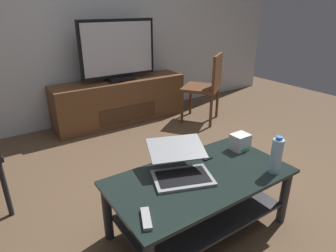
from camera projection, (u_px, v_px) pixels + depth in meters
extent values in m
plane|color=brown|center=(195.00, 205.00, 2.24)|extent=(7.68, 7.68, 0.00)
cube|color=silver|center=(80.00, 9.00, 3.43)|extent=(6.40, 0.12, 2.80)
cube|color=black|center=(201.00, 177.00, 1.85)|extent=(1.19, 0.63, 0.02)
cube|color=#2D2D33|center=(199.00, 211.00, 1.95)|extent=(1.04, 0.55, 0.02)
cylinder|color=#2D2D33|center=(284.00, 197.00, 2.01)|extent=(0.06, 0.06, 0.41)
cylinder|color=#2D2D33|center=(107.00, 212.00, 1.85)|extent=(0.06, 0.06, 0.41)
cylinder|color=#2D2D33|center=(229.00, 164.00, 2.41)|extent=(0.06, 0.06, 0.41)
cube|color=brown|center=(121.00, 101.00, 3.78)|extent=(1.72, 0.43, 0.56)
cube|color=#432A18|center=(129.00, 114.00, 3.65)|extent=(0.78, 0.01, 0.20)
cube|color=black|center=(120.00, 78.00, 3.64)|extent=(0.34, 0.20, 0.05)
cube|color=black|center=(118.00, 49.00, 3.50)|extent=(0.97, 0.04, 0.68)
cube|color=#B2B7C1|center=(119.00, 49.00, 3.48)|extent=(0.90, 0.01, 0.62)
cube|color=#59331E|center=(201.00, 88.00, 3.74)|extent=(0.61, 0.61, 0.04)
cube|color=#59331E|center=(217.00, 72.00, 3.59)|extent=(0.36, 0.27, 0.44)
cylinder|color=#59331E|center=(190.00, 99.00, 4.05)|extent=(0.04, 0.04, 0.42)
cylinder|color=#59331E|center=(182.00, 108.00, 3.72)|extent=(0.04, 0.04, 0.42)
cylinder|color=#59331E|center=(217.00, 102.00, 3.93)|extent=(0.04, 0.04, 0.42)
cylinder|color=#59331E|center=(211.00, 111.00, 3.60)|extent=(0.04, 0.04, 0.42)
cylinder|color=black|center=(6.00, 189.00, 2.06)|extent=(0.04, 0.04, 0.45)
cube|color=gray|center=(183.00, 178.00, 1.80)|extent=(0.43, 0.36, 0.02)
cube|color=black|center=(183.00, 177.00, 1.80)|extent=(0.37, 0.29, 0.00)
cube|color=gray|center=(176.00, 148.00, 1.89)|extent=(0.43, 0.35, 0.07)
cube|color=teal|center=(176.00, 149.00, 1.89)|extent=(0.38, 0.31, 0.06)
cube|color=silver|center=(240.00, 142.00, 2.16)|extent=(0.13, 0.11, 0.12)
cube|color=#19D84C|center=(245.00, 149.00, 2.13)|extent=(0.08, 0.00, 0.01)
cylinder|color=#99C6E5|center=(276.00, 156.00, 1.84)|extent=(0.07, 0.07, 0.23)
cylinder|color=blue|center=(279.00, 138.00, 1.79)|extent=(0.04, 0.04, 0.02)
cube|color=black|center=(202.00, 155.00, 2.08)|extent=(0.08, 0.14, 0.01)
cube|color=#99999E|center=(146.00, 219.00, 1.46)|extent=(0.10, 0.16, 0.02)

